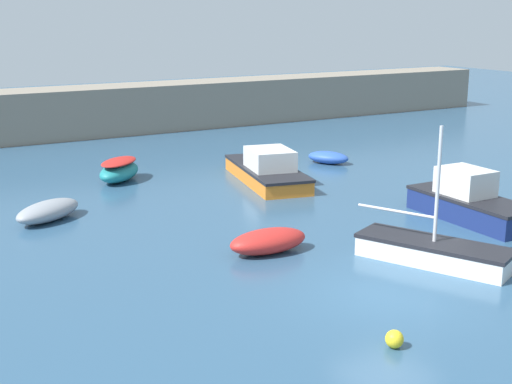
{
  "coord_description": "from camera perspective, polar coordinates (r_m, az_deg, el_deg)",
  "views": [
    {
      "loc": [
        -11.92,
        -13.83,
        7.44
      ],
      "look_at": [
        1.28,
        9.48,
        0.58
      ],
      "focal_mm": 50.0,
      "sensor_mm": 36.0,
      "label": 1
    }
  ],
  "objects": [
    {
      "name": "mooring_buoy_yellow",
      "position": [
        16.76,
        11.02,
        -11.47
      ],
      "size": [
        0.42,
        0.42,
        0.42
      ],
      "primitive_type": "sphere",
      "color": "yellow",
      "rests_on": "ground_plane"
    },
    {
      "name": "fishing_dinghy_green",
      "position": [
        35.75,
        5.8,
        2.77
      ],
      "size": [
        2.07,
        2.39,
        0.61
      ],
      "rotation": [
        0.0,
        0.0,
        5.27
      ],
      "color": "#2D56B7",
      "rests_on": "ground_plane"
    },
    {
      "name": "rowboat_blue_near",
      "position": [
        22.47,
        0.98,
        -3.94
      ],
      "size": [
        2.66,
        1.27,
        0.77
      ],
      "rotation": [
        0.0,
        0.0,
        3.13
      ],
      "color": "red",
      "rests_on": "ground_plane"
    },
    {
      "name": "ground_plane",
      "position": [
        19.76,
        10.48,
        -8.33
      ],
      "size": [
        120.0,
        120.0,
        0.2
      ],
      "primitive_type": "cube",
      "color": "#2D5170"
    },
    {
      "name": "sailboat_twin_hulled",
      "position": [
        22.22,
        14.0,
        -4.63
      ],
      "size": [
        3.31,
        4.83,
        4.2
      ],
      "rotation": [
        0.0,
        0.0,
        5.15
      ],
      "color": "white",
      "rests_on": "ground_plane"
    },
    {
      "name": "motorboat_grey_hull",
      "position": [
        31.57,
        0.93,
        1.78
      ],
      "size": [
        3.42,
        6.57,
        1.57
      ],
      "rotation": [
        0.0,
        0.0,
        1.36
      ],
      "color": "orange",
      "rests_on": "ground_plane"
    },
    {
      "name": "motorboat_with_cabin",
      "position": [
        27.06,
        16.71,
        -0.74
      ],
      "size": [
        1.92,
        5.04,
        1.85
      ],
      "rotation": [
        0.0,
        0.0,
        4.7
      ],
      "color": "navy",
      "rests_on": "ground_plane"
    },
    {
      "name": "rowboat_with_red_cover",
      "position": [
        32.41,
        -10.89,
        1.74
      ],
      "size": [
        2.89,
        2.92,
        1.0
      ],
      "rotation": [
        0.0,
        0.0,
        0.8
      ],
      "color": "teal",
      "rests_on": "ground_plane"
    },
    {
      "name": "harbor_breakwater",
      "position": [
        44.63,
        -13.84,
        6.24
      ],
      "size": [
        61.0,
        3.41,
        2.92
      ],
      "primitive_type": "cube",
      "color": "gray",
      "rests_on": "ground_plane"
    },
    {
      "name": "rowboat_white_midwater",
      "position": [
        26.98,
        -16.3,
        -1.46
      ],
      "size": [
        3.1,
        2.62,
        0.71
      ],
      "rotation": [
        0.0,
        0.0,
        3.71
      ],
      "color": "gray",
      "rests_on": "ground_plane"
    }
  ]
}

